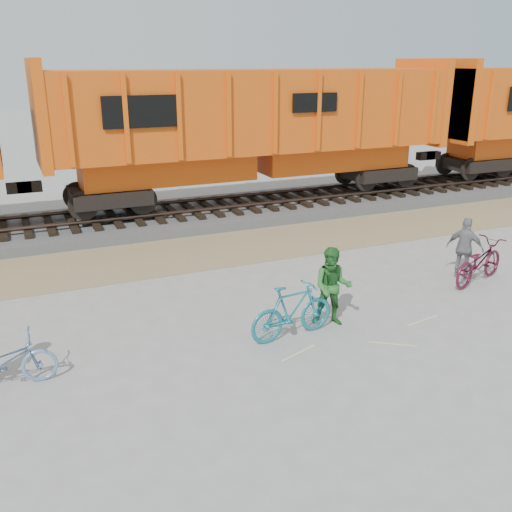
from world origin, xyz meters
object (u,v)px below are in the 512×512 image
(bicycle_blue, at_px, (2,362))
(bicycle_maroon, at_px, (479,262))
(person_woman, at_px, (465,248))
(hopper_car_center, at_px, (255,126))
(bicycle_teal, at_px, (292,311))
(person_man, at_px, (332,287))

(bicycle_blue, height_order, bicycle_maroon, bicycle_maroon)
(person_woman, bearing_deg, bicycle_maroon, 161.83)
(hopper_car_center, height_order, bicycle_blue, hopper_car_center)
(hopper_car_center, height_order, person_woman, hopper_car_center)
(bicycle_teal, bearing_deg, person_man, -85.25)
(person_man, bearing_deg, person_woman, 43.11)
(bicycle_teal, distance_m, person_woman, 5.48)
(bicycle_maroon, bearing_deg, bicycle_blue, 74.71)
(person_man, bearing_deg, hopper_car_center, 106.40)
(hopper_car_center, distance_m, person_woman, 8.54)
(bicycle_blue, xyz_separation_m, bicycle_teal, (5.16, -0.28, 0.10))
(bicycle_blue, distance_m, bicycle_teal, 5.17)
(person_woman, bearing_deg, bicycle_blue, 62.77)
(hopper_car_center, relative_size, person_man, 8.58)
(bicycle_teal, xyz_separation_m, person_man, (1.00, 0.20, 0.27))
(bicycle_blue, distance_m, bicycle_maroon, 10.62)
(bicycle_teal, distance_m, person_man, 1.05)
(hopper_car_center, bearing_deg, person_man, -103.77)
(hopper_car_center, xyz_separation_m, bicycle_maroon, (2.25, -8.35, -2.48))
(bicycle_blue, xyz_separation_m, bicycle_maroon, (10.61, 0.51, 0.07))
(bicycle_maroon, relative_size, person_woman, 1.30)
(bicycle_blue, height_order, bicycle_teal, bicycle_teal)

